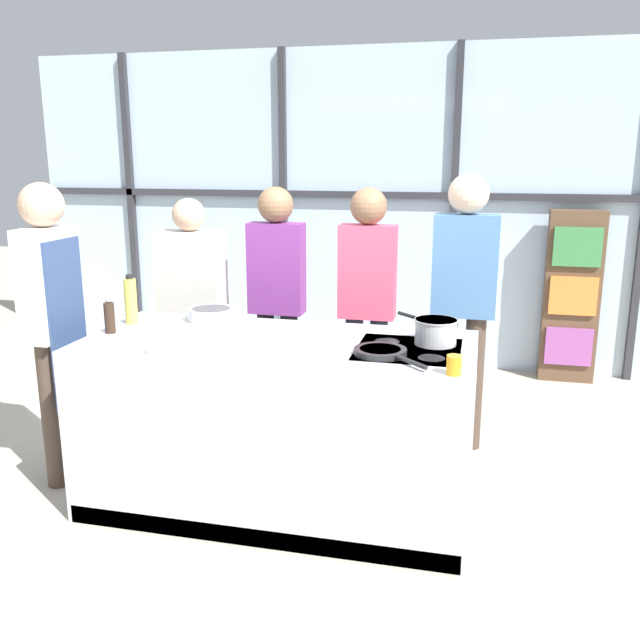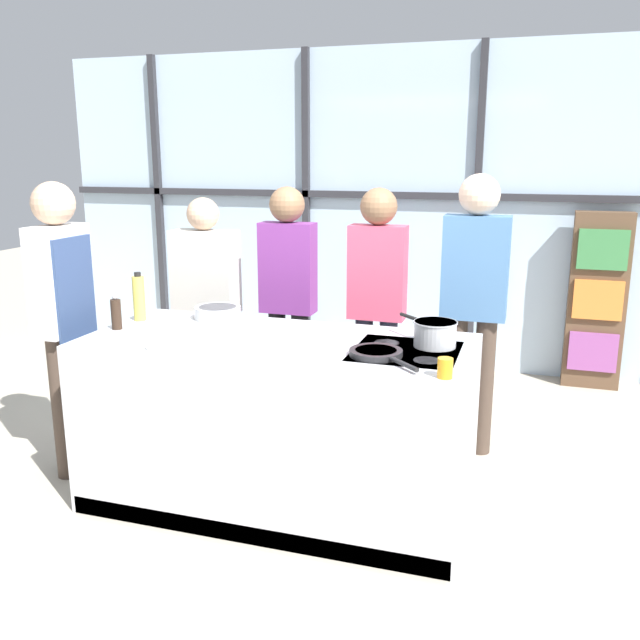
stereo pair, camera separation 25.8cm
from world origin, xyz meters
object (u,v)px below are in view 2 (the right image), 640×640
Objects in this scene: chef at (64,308)px; spectator_far_right at (474,295)px; pepper_grinder at (116,313)px; spectator_far_left at (206,298)px; spectator_center_left at (288,291)px; spectator_center_right at (377,296)px; saucepan at (435,333)px; white_plate at (168,346)px; juice_glass_near at (445,368)px; frying_pan at (377,353)px; oil_bottle at (139,298)px; mixing_bowl at (218,312)px.

spectator_far_right is (2.25, 1.02, 0.02)m from chef.
chef reaches higher than pepper_grinder.
spectator_far_left is 0.62m from spectator_center_left.
spectator_far_right is at bearing -180.00° from spectator_center_right.
spectator_center_left is 1.42m from saucepan.
white_plate is at bearing 71.34° from chef.
spectator_center_left is 0.62m from spectator_center_right.
chef is 2.47m from spectator_far_right.
spectator_far_left is 17.87× the size of juice_glass_near.
frying_pan is at bearing -2.70° from pepper_grinder.
spectator_center_right is at bearing 40.44° from pepper_grinder.
oil_bottle is 1.42× the size of pepper_grinder.
pepper_grinder reaches higher than mixing_bowl.
pepper_grinder is at bearing 40.44° from spectator_center_right.
saucepan is 1.74m from oil_bottle.
saucepan is 1.21× the size of mixing_bowl.
spectator_far_left is 1.07m from pepper_grinder.
spectator_far_left reaches higher than mixing_bowl.
oil_bottle is at bearing 178.88° from saucepan.
saucepan is at bearing 153.24° from spectator_far_left.
chef is 5.22× the size of saucepan.
spectator_center_right reaches higher than juice_glass_near.
spectator_center_right is at bearing 58.89° from white_plate.
saucepan reaches higher than frying_pan.
spectator_far_left is 7.89× the size of pepper_grinder.
spectator_center_left is 0.95× the size of spectator_far_right.
chef is 1.90m from frying_pan.
spectator_far_left reaches higher than pepper_grinder.
saucepan is 1.16× the size of oil_bottle.
chef is at bearing 68.81° from spectator_far_left.
chef is 1.10m from spectator_far_left.
mixing_bowl is 0.46m from oil_bottle.
frying_pan is (1.89, -0.11, -0.07)m from chef.
spectator_center_left reaches higher than spectator_far_left.
frying_pan is at bearing 72.61° from spectator_far_right.
white_plate is (-0.79, -1.30, -0.05)m from spectator_center_right.
chef is 1.03× the size of spectator_center_right.
pepper_grinder is (-0.63, -1.06, 0.04)m from spectator_center_left.
frying_pan is 0.43m from juice_glass_near.
spectator_center_right is 1.52m from white_plate.
spectator_far_left is 1.95m from saucepan.
spectator_far_left is at bearing 143.66° from juice_glass_near.
spectator_far_left reaches higher than saucepan.
juice_glass_near is (1.87, -0.30, -0.05)m from pepper_grinder.
saucepan is at bearing 82.58° from spectator_far_right.
spectator_far_right is at bearing -180.00° from spectator_far_left.
mixing_bowl is at bearing 156.41° from frying_pan.
spectator_center_left is at bearing 0.00° from spectator_far_right.
spectator_center_left is 1.24m from spectator_far_right.
spectator_far_left is 1.86m from spectator_far_right.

